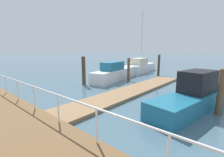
{
  "coord_description": "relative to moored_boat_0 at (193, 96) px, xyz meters",
  "views": [
    {
      "loc": [
        -5.96,
        5.14,
        3.04
      ],
      "look_at": [
        1.62,
        11.67,
        1.22
      ],
      "focal_mm": 24.8,
      "sensor_mm": 36.0,
      "label": 1
    }
  ],
  "objects": [
    {
      "name": "moored_boat_2",
      "position": [
        10.75,
        9.47,
        0.08
      ],
      "size": [
        7.38,
        3.07,
        8.28
      ],
      "color": "white",
      "rests_on": "ground_plane"
    },
    {
      "name": "moored_boat_0",
      "position": [
        0.0,
        0.0,
        0.0
      ],
      "size": [
        6.37,
        2.65,
        2.0
      ],
      "color": "#1E6B8C",
      "rests_on": "ground_plane"
    },
    {
      "name": "dock_piling_2",
      "position": [
        0.13,
        9.07,
        0.56
      ],
      "size": [
        0.34,
        0.34,
        2.52
      ],
      "primitive_type": "cylinder",
      "color": "#473826",
      "rests_on": "ground_plane"
    },
    {
      "name": "ground_plane",
      "position": [
        -2.7,
        13.02,
        -0.7
      ],
      "size": [
        300.0,
        300.0,
        0.0
      ],
      "primitive_type": "plane",
      "color": "#476675"
    },
    {
      "name": "dock_piling_3",
      "position": [
        3.63,
        9.48,
        0.12
      ],
      "size": [
        0.28,
        0.28,
        1.64
      ],
      "primitive_type": "cylinder",
      "color": "brown",
      "rests_on": "ground_plane"
    },
    {
      "name": "boardwalk_railing",
      "position": [
        -5.85,
        2.18,
        0.57
      ],
      "size": [
        0.06,
        26.67,
        1.08
      ],
      "color": "white",
      "rests_on": "boardwalk"
    },
    {
      "name": "floating_dock",
      "position": [
        0.73,
        4.28,
        -0.61
      ],
      "size": [
        13.85,
        2.0,
        0.18
      ],
      "primitive_type": "cube",
      "color": "#93704C",
      "rests_on": "ground_plane"
    },
    {
      "name": "dock_piling_1",
      "position": [
        -0.06,
        -1.14,
        0.41
      ],
      "size": [
        0.28,
        0.28,
        2.21
      ],
      "primitive_type": "cylinder",
      "color": "brown",
      "rests_on": "ground_plane"
    },
    {
      "name": "dock_piling_0",
      "position": [
        9.2,
        6.04,
        0.57
      ],
      "size": [
        0.27,
        0.27,
        2.53
      ],
      "primitive_type": "cylinder",
      "color": "#473826",
      "rests_on": "ground_plane"
    },
    {
      "name": "moored_boat_1",
      "position": [
        3.79,
        8.38,
        0.03
      ],
      "size": [
        7.59,
        2.99,
        1.91
      ],
      "color": "white",
      "rests_on": "ground_plane"
    },
    {
      "name": "dock_piling_4",
      "position": [
        4.23,
        7.02,
        0.45
      ],
      "size": [
        0.27,
        0.27,
        2.3
      ],
      "primitive_type": "cylinder",
      "color": "brown",
      "rests_on": "ground_plane"
    }
  ]
}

